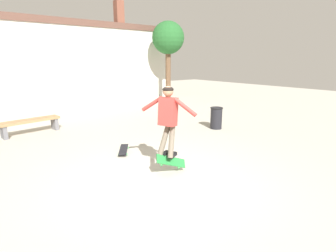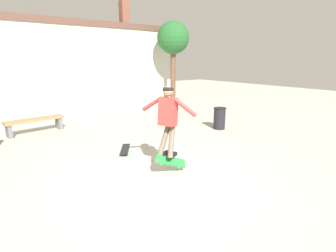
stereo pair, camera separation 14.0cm
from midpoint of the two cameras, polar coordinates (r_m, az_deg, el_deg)
The scene contains 8 objects.
ground_plane at distance 5.35m, azimuth -2.23°, elevation -12.08°, with size 40.00×40.00×0.00m, color #B2AD9E.
building_backdrop at distance 14.12m, azimuth -27.15°, elevation 12.19°, with size 16.11×0.52×5.48m.
tree_right at distance 15.58m, azimuth -0.24°, elevation 18.34°, with size 1.82×1.82×4.48m.
park_bench at distance 9.69m, azimuth -28.15°, elevation 0.54°, with size 1.85×0.68×0.49m.
trash_bin at distance 9.35m, azimuth 10.04°, elevation 1.85°, with size 0.44×0.44×0.76m.
skater at distance 5.27m, azimuth -0.76°, elevation 2.35°, with size 0.56×1.18×1.46m.
skateboard_flipping at distance 5.56m, azimuth -0.03°, elevation -7.68°, with size 0.79×0.22×0.44m.
skateboard_resting at distance 7.05m, azimuth -10.23°, elevation -5.05°, with size 0.63×0.82×0.08m.
Camera 1 is at (-2.85, -3.86, 2.37)m, focal length 28.00 mm.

